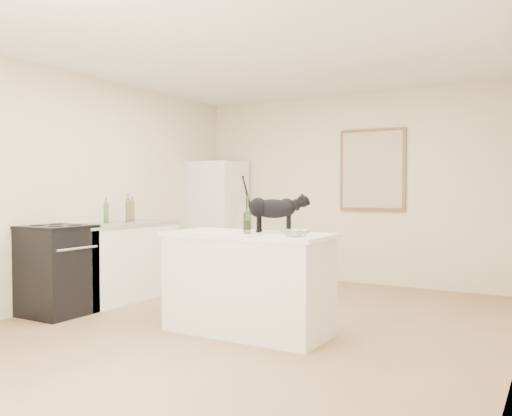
% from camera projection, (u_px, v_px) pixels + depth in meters
% --- Properties ---
extents(floor, '(5.50, 5.50, 0.00)m').
position_uv_depth(floor, '(250.00, 326.00, 5.00)').
color(floor, '#A27F56').
rests_on(floor, ground).
extents(ceiling, '(5.50, 5.50, 0.00)m').
position_uv_depth(ceiling, '(250.00, 47.00, 4.90)').
color(ceiling, white).
rests_on(ceiling, ground).
extents(wall_back, '(4.50, 0.00, 4.50)m').
position_uv_depth(wall_back, '(352.00, 188.00, 7.33)').
color(wall_back, beige).
rests_on(wall_back, ground).
extents(wall_left, '(0.00, 5.50, 5.50)m').
position_uv_depth(wall_left, '(81.00, 188.00, 6.08)').
color(wall_left, beige).
rests_on(wall_left, ground).
extents(island_base, '(1.44, 0.67, 0.86)m').
position_uv_depth(island_base, '(248.00, 285.00, 4.76)').
color(island_base, white).
rests_on(island_base, floor).
extents(island_top, '(1.50, 0.70, 0.04)m').
position_uv_depth(island_top, '(248.00, 235.00, 4.74)').
color(island_top, white).
rests_on(island_top, island_base).
extents(left_cabinets, '(0.60, 1.40, 0.86)m').
position_uv_depth(left_cabinets, '(120.00, 263.00, 6.22)').
color(left_cabinets, white).
rests_on(left_cabinets, floor).
extents(left_countertop, '(0.62, 1.44, 0.04)m').
position_uv_depth(left_countertop, '(120.00, 224.00, 6.20)').
color(left_countertop, gray).
rests_on(left_countertop, left_cabinets).
extents(stove, '(0.60, 0.60, 0.90)m').
position_uv_depth(stove, '(57.00, 271.00, 5.44)').
color(stove, black).
rests_on(stove, floor).
extents(fridge, '(0.68, 0.68, 1.70)m').
position_uv_depth(fridge, '(218.00, 218.00, 7.97)').
color(fridge, white).
rests_on(fridge, floor).
extents(artwork_frame, '(0.90, 0.03, 1.10)m').
position_uv_depth(artwork_frame, '(372.00, 170.00, 7.14)').
color(artwork_frame, brown).
rests_on(artwork_frame, wall_back).
extents(artwork_canvas, '(0.82, 0.00, 1.02)m').
position_uv_depth(artwork_canvas, '(372.00, 170.00, 7.13)').
color(artwork_canvas, beige).
rests_on(artwork_canvas, wall_back).
extents(black_cat, '(0.57, 0.31, 0.38)m').
position_uv_depth(black_cat, '(273.00, 211.00, 4.78)').
color(black_cat, black).
rests_on(black_cat, island_top).
extents(wine_bottle, '(0.08, 0.08, 0.31)m').
position_uv_depth(wine_bottle, '(247.00, 216.00, 4.64)').
color(wine_bottle, '#2E5522').
rests_on(wine_bottle, island_top).
extents(glass_bowl, '(0.28, 0.28, 0.05)m').
position_uv_depth(glass_bowl, '(296.00, 233.00, 4.35)').
color(glass_bowl, white).
rests_on(glass_bowl, island_top).
extents(fridge_paper, '(0.01, 0.14, 0.17)m').
position_uv_depth(fridge_paper, '(242.00, 196.00, 7.89)').
color(fridge_paper, beige).
rests_on(fridge_paper, fridge).
extents(counter_bottle_cluster, '(0.12, 0.47, 0.27)m').
position_uv_depth(counter_bottle_cluster, '(122.00, 211.00, 6.26)').
color(counter_bottle_cluster, '#1E5A22').
rests_on(counter_bottle_cluster, left_countertop).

